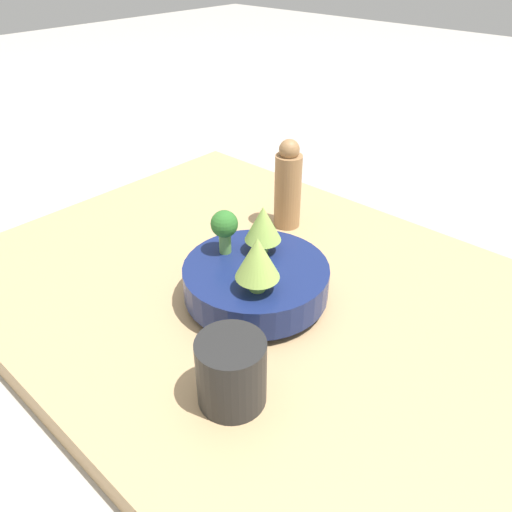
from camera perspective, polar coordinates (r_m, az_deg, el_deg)
name	(u,v)px	position (r m, az deg, el deg)	size (l,w,h in m)	color
ground_plane	(258,308)	(0.89, 0.19, -5.92)	(6.00, 6.00, 0.00)	#ADA89E
table	(258,297)	(0.87, 0.20, -4.68)	(1.00, 0.76, 0.05)	tan
bowl	(256,280)	(0.80, 0.00, -2.81)	(0.23, 0.23, 0.06)	navy
romanesco_piece_near	(262,224)	(0.80, 0.64, 3.73)	(0.06, 0.06, 0.08)	#7AB256
broccoli_floret_right	(224,227)	(0.80, -3.63, 3.38)	(0.04, 0.04, 0.08)	#609347
romanesco_piece_far	(257,259)	(0.71, 0.16, -0.34)	(0.07, 0.07, 0.09)	#6BA34C
cup	(231,372)	(0.64, -2.84, -13.08)	(0.09, 0.09, 0.10)	black
pepper_mill	(288,186)	(0.99, 3.67, 7.96)	(0.05, 0.05, 0.18)	#997047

